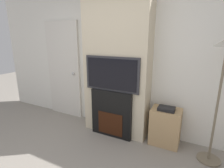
# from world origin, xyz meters

# --- Properties ---
(wall_back) EXTENTS (6.00, 0.06, 2.70)m
(wall_back) POSITION_xyz_m (0.00, 2.03, 1.35)
(wall_back) COLOR silver
(wall_back) RESTS_ON ground_plane
(chimney_breast) EXTENTS (1.14, 0.36, 2.70)m
(chimney_breast) POSITION_xyz_m (0.00, 1.82, 1.35)
(chimney_breast) COLOR beige
(chimney_breast) RESTS_ON ground_plane
(fireplace) EXTENTS (0.74, 0.15, 0.82)m
(fireplace) POSITION_xyz_m (0.00, 1.64, 0.41)
(fireplace) COLOR black
(fireplace) RESTS_ON ground_plane
(television) EXTENTS (0.95, 0.07, 0.57)m
(television) POSITION_xyz_m (0.00, 1.64, 1.11)
(television) COLOR #2D2D33
(television) RESTS_ON fireplace
(floor_lamp) EXTENTS (0.32, 0.32, 1.68)m
(floor_lamp) POSITION_xyz_m (1.52, 1.67, 1.27)
(floor_lamp) COLOR #726651
(floor_lamp) RESTS_ON ground_plane
(media_stand) EXTENTS (0.46, 0.34, 0.64)m
(media_stand) POSITION_xyz_m (0.88, 1.80, 0.30)
(media_stand) COLOR tan
(media_stand) RESTS_ON ground_plane
(entry_door) EXTENTS (0.83, 0.09, 2.01)m
(entry_door) POSITION_xyz_m (-1.33, 1.97, 1.00)
(entry_door) COLOR silver
(entry_door) RESTS_ON ground_plane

